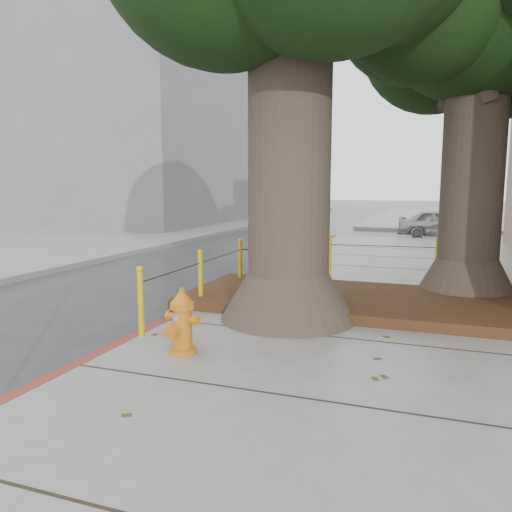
{
  "coord_description": "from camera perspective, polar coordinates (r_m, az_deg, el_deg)",
  "views": [
    {
      "loc": [
        1.73,
        -4.36,
        2.14
      ],
      "look_at": [
        -0.76,
        2.55,
        1.1
      ],
      "focal_mm": 35.0,
      "sensor_mm": 36.0,
      "label": 1
    }
  ],
  "objects": [
    {
      "name": "car_silver",
      "position": [
        21.61,
        20.56,
        3.46
      ],
      "size": [
        3.52,
        1.43,
        1.2
      ],
      "primitive_type": "imported",
      "rotation": [
        0.0,
        0.0,
        1.58
      ],
      "color": "#ACABB1",
      "rests_on": "ground"
    },
    {
      "name": "sidewalk_far",
      "position": [
        34.69,
        26.9,
        3.78
      ],
      "size": [
        16.0,
        20.0,
        0.15
      ],
      "primitive_type": "cube",
      "color": "slate",
      "rests_on": "ground"
    },
    {
      "name": "curb_red",
      "position": [
        8.08,
        -8.49,
        -6.84
      ],
      "size": [
        0.14,
        26.0,
        0.16
      ],
      "primitive_type": "cube",
      "color": "maroon",
      "rests_on": "ground"
    },
    {
      "name": "car_dark",
      "position": [
        25.78,
        -9.73,
        4.52
      ],
      "size": [
        2.1,
        4.26,
        1.19
      ],
      "primitive_type": "imported",
      "rotation": [
        0.0,
        0.0,
        0.11
      ],
      "color": "black",
      "rests_on": "ground"
    },
    {
      "name": "tree_far",
      "position": [
        10.14,
        26.45,
        23.75
      ],
      "size": [
        4.5,
        3.8,
        7.17
      ],
      "color": "#4C3F33",
      "rests_on": "sidewalk_main"
    },
    {
      "name": "fire_hydrant",
      "position": [
        6.02,
        -8.44,
        -7.44
      ],
      "size": [
        0.43,
        0.41,
        0.8
      ],
      "rotation": [
        0.0,
        0.0,
        -0.25
      ],
      "color": "orange",
      "rests_on": "sidewalk_main"
    },
    {
      "name": "building_far_grey",
      "position": [
        31.46,
        -12.94,
        14.92
      ],
      "size": [
        12.0,
        16.0,
        12.0
      ],
      "primitive_type": "cube",
      "color": "slate",
      "rests_on": "ground"
    },
    {
      "name": "building_far_white",
      "position": [
        53.06,
        -1.0,
        13.86
      ],
      "size": [
        12.0,
        18.0,
        15.0
      ],
      "primitive_type": "cube",
      "color": "silver",
      "rests_on": "ground"
    },
    {
      "name": "planter_bed",
      "position": [
        8.52,
        13.77,
        -5.13
      ],
      "size": [
        6.4,
        2.6,
        0.16
      ],
      "primitive_type": "cube",
      "color": "black",
      "rests_on": "sidewalk_main"
    },
    {
      "name": "ground",
      "position": [
        5.16,
        -1.73,
        -16.47
      ],
      "size": [
        140.0,
        140.0,
        0.0
      ],
      "primitive_type": "plane",
      "color": "#28282B",
      "rests_on": "ground"
    },
    {
      "name": "bollard_ring",
      "position": [
        9.23,
        3.22,
        -1.15
      ],
      "size": [
        3.79,
        5.39,
        0.95
      ],
      "color": "gold",
      "rests_on": "sidewalk_main"
    }
  ]
}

